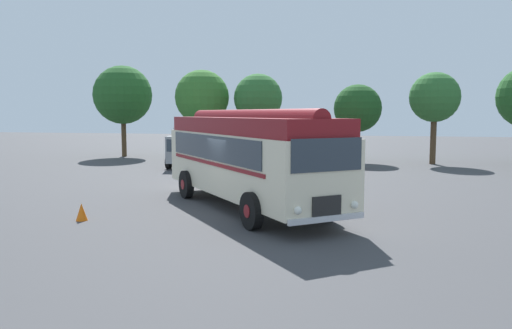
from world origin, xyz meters
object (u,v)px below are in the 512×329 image
Objects in this scene: car_near_left at (234,154)px; car_mid_right at (329,155)px; box_van at (194,144)px; traffic_cone at (82,212)px; vintage_bus at (247,155)px; car_mid_left at (275,155)px.

car_mid_right is at bearing 5.19° from car_near_left.
car_near_left is at bearing -15.33° from box_van.
car_near_left is 15.75m from traffic_cone.
vintage_bus is 13.14m from car_near_left.
vintage_bus reaches higher than car_mid_right.
car_near_left is at bearing 107.14° from vintage_bus.
vintage_bus is 2.23× the size of car_mid_right.
car_mid_left is (2.58, -0.09, 0.00)m from car_near_left.
traffic_cone is at bearing -92.55° from car_near_left.
car_mid_right is 17.50m from traffic_cone.
car_mid_right reaches higher than traffic_cone.
car_mid_left is 7.91× the size of traffic_cone.
box_van reaches higher than car_mid_left.
box_van is (-8.64, 0.27, 0.52)m from car_mid_right.
vintage_bus is 14.92m from box_van.
traffic_cone is (-6.46, -16.25, -0.57)m from car_mid_right.
box_van is 16.70m from traffic_cone.
traffic_cone is at bearing -82.48° from box_van.
car_mid_left is at bearing 78.13° from traffic_cone.
car_mid_left is at bearing -2.10° from car_near_left.
car_near_left is 3.03m from box_van.
box_van reaches higher than traffic_cone.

